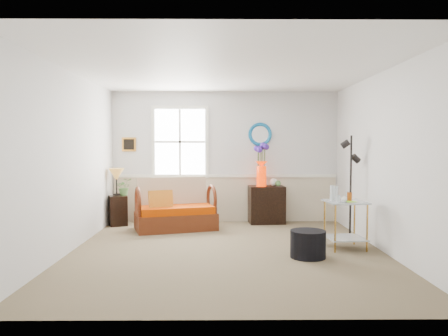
{
  "coord_description": "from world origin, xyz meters",
  "views": [
    {
      "loc": [
        -0.1,
        -6.25,
        1.53
      ],
      "look_at": [
        -0.04,
        0.3,
        1.19
      ],
      "focal_mm": 35.0,
      "sensor_mm": 36.0,
      "label": 1
    }
  ],
  "objects_px": {
    "loveseat": "(175,204)",
    "lamp_stand": "(118,211)",
    "ottoman": "(308,244)",
    "cabinet": "(267,205)",
    "side_table": "(345,225)",
    "floor_lamp": "(351,187)"
  },
  "relations": [
    {
      "from": "lamp_stand",
      "to": "floor_lamp",
      "type": "distance_m",
      "value": 4.3
    },
    {
      "from": "side_table",
      "to": "ottoman",
      "type": "xyz_separation_m",
      "value": [
        -0.66,
        -0.52,
        -0.17
      ]
    },
    {
      "from": "loveseat",
      "to": "side_table",
      "type": "bearing_deg",
      "value": -46.41
    },
    {
      "from": "cabinet",
      "to": "ottoman",
      "type": "bearing_deg",
      "value": -88.57
    },
    {
      "from": "cabinet",
      "to": "side_table",
      "type": "bearing_deg",
      "value": -70.74
    },
    {
      "from": "loveseat",
      "to": "lamp_stand",
      "type": "distance_m",
      "value": 1.21
    },
    {
      "from": "cabinet",
      "to": "ottoman",
      "type": "distance_m",
      "value": 2.65
    },
    {
      "from": "lamp_stand",
      "to": "floor_lamp",
      "type": "height_order",
      "value": "floor_lamp"
    },
    {
      "from": "loveseat",
      "to": "ottoman",
      "type": "relative_size",
      "value": 2.93
    },
    {
      "from": "cabinet",
      "to": "floor_lamp",
      "type": "bearing_deg",
      "value": -55.21
    },
    {
      "from": "ottoman",
      "to": "side_table",
      "type": "bearing_deg",
      "value": 38.2
    },
    {
      "from": "lamp_stand",
      "to": "cabinet",
      "type": "distance_m",
      "value": 2.87
    },
    {
      "from": "cabinet",
      "to": "side_table",
      "type": "relative_size",
      "value": 1.03
    },
    {
      "from": "loveseat",
      "to": "ottoman",
      "type": "distance_m",
      "value": 2.87
    },
    {
      "from": "loveseat",
      "to": "side_table",
      "type": "relative_size",
      "value": 2.0
    },
    {
      "from": "loveseat",
      "to": "side_table",
      "type": "distance_m",
      "value": 3.07
    },
    {
      "from": "loveseat",
      "to": "floor_lamp",
      "type": "bearing_deg",
      "value": -33.22
    },
    {
      "from": "loveseat",
      "to": "cabinet",
      "type": "bearing_deg",
      "value": 2.5
    },
    {
      "from": "side_table",
      "to": "floor_lamp",
      "type": "bearing_deg",
      "value": 67.66
    },
    {
      "from": "lamp_stand",
      "to": "cabinet",
      "type": "relative_size",
      "value": 0.78
    },
    {
      "from": "lamp_stand",
      "to": "cabinet",
      "type": "bearing_deg",
      "value": 4.5
    },
    {
      "from": "ottoman",
      "to": "lamp_stand",
      "type": "bearing_deg",
      "value": 142.62
    }
  ]
}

